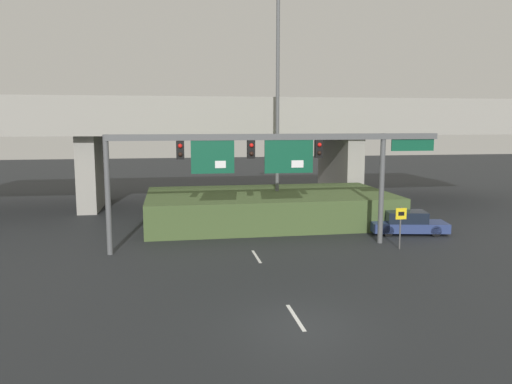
{
  "coord_description": "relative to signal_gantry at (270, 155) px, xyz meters",
  "views": [
    {
      "loc": [
        -4.13,
        -15.31,
        6.68
      ],
      "look_at": [
        0.0,
        8.78,
        3.26
      ],
      "focal_mm": 35.0,
      "sensor_mm": 36.0,
      "label": 1
    }
  ],
  "objects": [
    {
      "name": "overpass_bridge",
      "position": [
        -1.0,
        15.41,
        1.26
      ],
      "size": [
        48.08,
        9.96,
        8.52
      ],
      "color": "gray",
      "rests_on": "ground"
    },
    {
      "name": "lane_markings",
      "position": [
        -1.0,
        2.34,
        -4.97
      ],
      "size": [
        0.14,
        26.34,
        0.01
      ],
      "color": "silver",
      "rests_on": "ground"
    },
    {
      "name": "grass_embankment",
      "position": [
        1.29,
        6.78,
        -3.96
      ],
      "size": [
        16.02,
        8.61,
        2.02
      ],
      "color": "#42562D",
      "rests_on": "ground"
    },
    {
      "name": "speed_limit_sign",
      "position": [
        6.76,
        -1.48,
        -3.49
      ],
      "size": [
        0.6,
        0.11,
        2.27
      ],
      "color": "#4C4C4C",
      "rests_on": "ground"
    },
    {
      "name": "ground_plane",
      "position": [
        -1.0,
        -10.31,
        -4.97
      ],
      "size": [
        160.0,
        160.0,
        0.0
      ],
      "primitive_type": "plane",
      "color": "black"
    },
    {
      "name": "signal_gantry",
      "position": [
        0.0,
        0.0,
        0.0
      ],
      "size": [
        17.79,
        0.44,
        6.08
      ],
      "color": "#515456",
      "rests_on": "ground"
    },
    {
      "name": "highway_light_pole_near",
      "position": [
        2.01,
        7.46,
        3.2
      ],
      "size": [
        0.7,
        0.36,
        15.58
      ],
      "color": "#515456",
      "rests_on": "ground"
    },
    {
      "name": "parked_sedan_near_right",
      "position": [
        8.89,
        1.97,
        -4.33
      ],
      "size": [
        4.77,
        2.57,
        1.38
      ],
      "rotation": [
        0.0,
        0.0,
        -0.19
      ],
      "color": "navy",
      "rests_on": "ground"
    }
  ]
}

